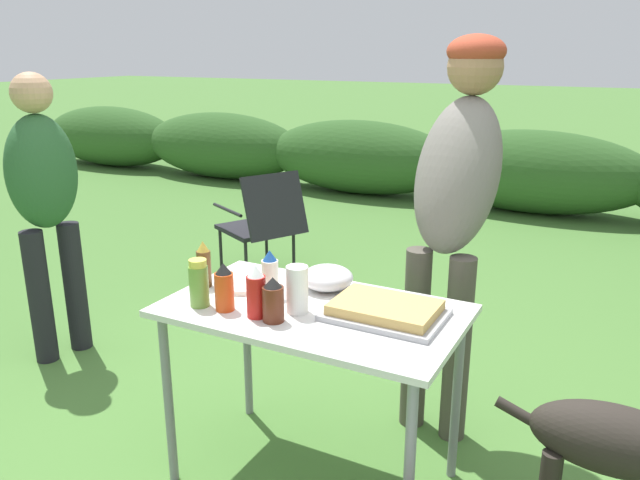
{
  "coord_description": "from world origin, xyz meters",
  "views": [
    {
      "loc": [
        1.01,
        -1.88,
        1.65
      ],
      "look_at": [
        -0.15,
        0.34,
        0.89
      ],
      "focal_mm": 35.0,
      "sensor_mm": 36.0,
      "label": 1
    }
  ],
  "objects": [
    {
      "name": "ketchup_bottle",
      "position": [
        -0.14,
        -0.16,
        0.83
      ],
      "size": [
        0.07,
        0.07,
        0.2
      ],
      "color": "red",
      "rests_on": "folding_table"
    },
    {
      "name": "shrub_hedge",
      "position": [
        -0.0,
        4.87,
        0.43
      ],
      "size": [
        14.4,
        0.9,
        0.86
      ],
      "color": "#2D5623",
      "rests_on": "ground"
    },
    {
      "name": "hot_sauce_bottle",
      "position": [
        -0.28,
        -0.17,
        0.83
      ],
      "size": [
        0.07,
        0.07,
        0.18
      ],
      "color": "#CC4214",
      "rests_on": "folding_table"
    },
    {
      "name": "mixing_bowl",
      "position": [
        -0.04,
        0.19,
        0.79
      ],
      "size": [
        0.21,
        0.21,
        0.1
      ],
      "primitive_type": "ellipsoid",
      "color": "silver",
      "rests_on": "folding_table"
    },
    {
      "name": "bbq_sauce_bottle",
      "position": [
        -0.07,
        -0.17,
        0.82
      ],
      "size": [
        0.08,
        0.08,
        0.16
      ],
      "color": "#562314",
      "rests_on": "folding_table"
    },
    {
      "name": "relish_jar",
      "position": [
        -0.38,
        -0.18,
        0.83
      ],
      "size": [
        0.07,
        0.07,
        0.18
      ],
      "color": "olive",
      "rests_on": "folding_table"
    },
    {
      "name": "plate_stack",
      "position": [
        -0.35,
        0.07,
        0.75
      ],
      "size": [
        0.24,
        0.24,
        0.02
      ],
      "primitive_type": "cylinder",
      "color": "white",
      "rests_on": "folding_table"
    },
    {
      "name": "beer_bottle",
      "position": [
        -0.49,
        -0.01,
        0.83
      ],
      "size": [
        0.06,
        0.06,
        0.19
      ],
      "color": "brown",
      "rests_on": "folding_table"
    },
    {
      "name": "standing_person_in_red_jacket",
      "position": [
        0.33,
        0.67,
        1.09
      ],
      "size": [
        0.4,
        0.52,
        1.72
      ],
      "rotation": [
        0.0,
        0.0,
        -0.09
      ],
      "color": "#4C473D",
      "rests_on": "ground"
    },
    {
      "name": "paper_cup_stack",
      "position": [
        -0.03,
        -0.06,
        0.83
      ],
      "size": [
        0.08,
        0.08,
        0.18
      ],
      "primitive_type": "cylinder",
      "color": "white",
      "rests_on": "folding_table"
    },
    {
      "name": "camp_chair_near_hedge",
      "position": [
        -1.37,
        1.79,
        0.47
      ],
      "size": [
        0.74,
        0.68,
        0.83
      ],
      "rotation": [
        0.0,
        0.0,
        1.09
      ],
      "color": "#232328",
      "rests_on": "ground"
    },
    {
      "name": "standing_person_in_olive_jacket",
      "position": [
        -1.76,
        0.29,
        0.93
      ],
      "size": [
        0.34,
        0.42,
        1.55
      ],
      "rotation": [
        0.0,
        0.0,
        1.35
      ],
      "color": "black",
      "rests_on": "ground"
    },
    {
      "name": "ground_plane",
      "position": [
        0.0,
        0.0,
        0.0
      ],
      "size": [
        60.0,
        60.0,
        0.0
      ],
      "primitive_type": "plane",
      "color": "#477533"
    },
    {
      "name": "folding_table",
      "position": [
        0.0,
        0.0,
        0.66
      ],
      "size": [
        1.1,
        0.64,
        0.74
      ],
      "color": "silver",
      "rests_on": "ground"
    },
    {
      "name": "dog",
      "position": [
        1.1,
        0.06,
        0.44
      ],
      "size": [
        0.81,
        0.23,
        0.64
      ],
      "rotation": [
        0.0,
        0.0,
        -1.56
      ],
      "color": "#28231E",
      "rests_on": "ground"
    },
    {
      "name": "food_tray",
      "position": [
        0.27,
        0.04,
        0.77
      ],
      "size": [
        0.41,
        0.29,
        0.06
      ],
      "color": "#9E9EA3",
      "rests_on": "folding_table"
    },
    {
      "name": "mayo_bottle",
      "position": [
        -0.2,
        0.02,
        0.83
      ],
      "size": [
        0.06,
        0.06,
        0.19
      ],
      "color": "silver",
      "rests_on": "folding_table"
    }
  ]
}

